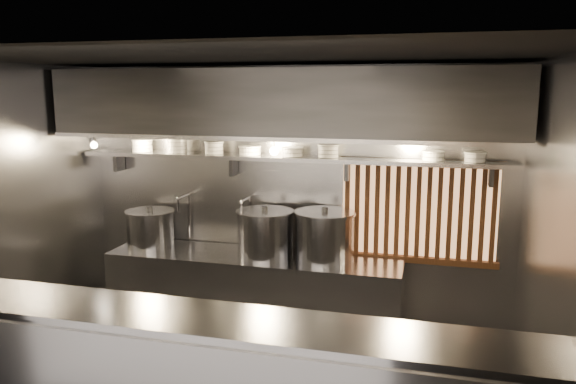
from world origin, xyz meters
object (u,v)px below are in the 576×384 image
at_px(stock_pot_left, 150,228).
at_px(stock_pot_mid, 265,233).
at_px(stock_pot_right, 325,236).
at_px(pendant_bulb, 274,151).
at_px(heat_lamp, 92,139).

bearing_deg(stock_pot_left, stock_pot_mid, -0.75).
bearing_deg(stock_pot_mid, stock_pot_right, 2.95).
height_order(pendant_bulb, stock_pot_mid, pendant_bulb).
bearing_deg(heat_lamp, stock_pot_right, 7.93).
height_order(pendant_bulb, stock_pot_right, pendant_bulb).
relative_size(stock_pot_left, stock_pot_right, 0.79).
bearing_deg(stock_pot_right, heat_lamp, -172.07).
height_order(stock_pot_left, stock_pot_mid, stock_pot_mid).
xyz_separation_m(stock_pot_mid, stock_pot_right, (0.60, 0.03, 0.01)).
xyz_separation_m(stock_pot_left, stock_pot_mid, (1.28, -0.02, 0.04)).
distance_m(stock_pot_mid, stock_pot_right, 0.61).
distance_m(pendant_bulb, stock_pot_left, 1.62).
relative_size(heat_lamp, stock_pot_mid, 0.46).
bearing_deg(stock_pot_mid, stock_pot_left, 179.25).
relative_size(pendant_bulb, stock_pot_mid, 0.25).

